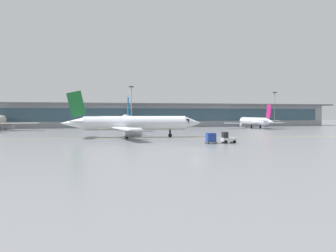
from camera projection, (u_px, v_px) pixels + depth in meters
ground_plane at (199, 150)px, 50.79m from camera, size 400.00×400.00×0.00m
taxiway_centreline_stripe at (136, 138)px, 74.72m from camera, size 109.43×11.87×0.01m
terminal_concourse at (132, 115)px, 135.69m from camera, size 178.82×11.00×9.60m
gate_airplane_1 at (127, 120)px, 115.10m from camera, size 31.13×33.54×11.11m
gate_airplane_2 at (254, 121)px, 123.87m from camera, size 24.36×26.10×8.67m
taxiing_regional_jet at (133, 124)px, 76.50m from camera, size 32.40×29.96×10.73m
baggage_tug at (227, 138)px, 61.98m from camera, size 2.61×1.63×2.10m
cargo_dolly_lead at (211, 138)px, 61.27m from camera, size 2.11×1.61×1.94m
apron_light_mast_1 at (131, 105)px, 126.03m from camera, size 1.80×0.36×15.87m
apron_light_mast_2 at (274, 107)px, 142.92m from camera, size 1.80×0.36×14.74m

